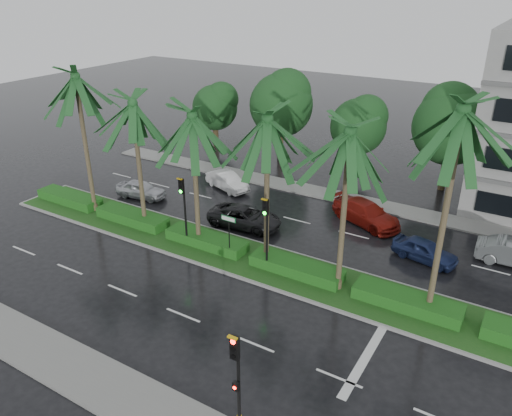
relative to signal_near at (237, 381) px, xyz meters
The scene contains 17 objects.
ground 11.42m from the signal_near, 122.58° to the left, with size 120.00×120.00×0.00m, color black.
near_sidewalk 6.53m from the signal_near, behind, with size 40.00×2.40×0.12m, color slate.
far_sidewalk 22.35m from the signal_near, 105.67° to the left, with size 40.00×2.00×0.12m, color slate.
median 12.24m from the signal_near, 120.00° to the left, with size 36.00×4.00×0.15m.
hedge 12.17m from the signal_near, 120.00° to the left, with size 35.20×1.40×0.60m.
lane_markings 9.76m from the signal_near, 108.30° to the left, with size 34.00×13.06×0.01m.
palm_row 13.82m from the signal_near, 124.85° to the left, with size 26.30×4.20×10.64m.
signal_near is the anchor object (origin of this frame).
signal_median_left 13.93m from the signal_near, 135.91° to the left, with size 0.34×0.42×4.36m.
signal_median_right 10.69m from the signal_near, 114.91° to the left, with size 0.34×0.42×4.36m.
street_sign 12.11m from the signal_near, 125.34° to the left, with size 0.95×0.09×2.60m.
bg_trees 27.62m from the signal_near, 101.54° to the left, with size 32.34×5.58×8.06m.
car_silver 22.43m from the signal_near, 141.52° to the left, with size 3.72×1.50×1.27m, color #B8B9C0.
car_white 22.68m from the signal_near, 125.11° to the left, with size 3.92×1.37×1.29m, color silver.
car_darkgrey 16.38m from the signal_near, 121.48° to the left, with size 4.78×2.21×1.33m, color black.
car_red 18.57m from the signal_near, 96.11° to the left, with size 4.98×2.02×1.44m, color maroon.
car_blue 15.89m from the signal_near, 80.76° to the left, with size 3.70×1.49×1.26m, color navy.
Camera 1 is at (13.08, -19.87, 14.71)m, focal length 35.00 mm.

